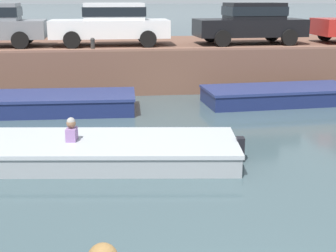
{
  "coord_description": "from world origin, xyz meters",
  "views": [
    {
      "loc": [
        -1.54,
        -3.04,
        3.3
      ],
      "look_at": [
        -0.66,
        4.43,
        1.2
      ],
      "focal_mm": 50.0,
      "sensor_mm": 36.0,
      "label": 1
    }
  ],
  "objects_px": {
    "boat_moored_west_navy": "(28,104)",
    "car_left_inner_white": "(111,22)",
    "boat_moored_central_navy": "(285,95)",
    "mooring_bollard_mid": "(93,44)",
    "motorboat_passing": "(98,151)",
    "car_centre_black": "(251,21)"
  },
  "relations": [
    {
      "from": "car_centre_black",
      "to": "mooring_bollard_mid",
      "type": "height_order",
      "value": "car_centre_black"
    },
    {
      "from": "boat_moored_west_navy",
      "to": "mooring_bollard_mid",
      "type": "height_order",
      "value": "mooring_bollard_mid"
    },
    {
      "from": "motorboat_passing",
      "to": "car_left_inner_white",
      "type": "distance_m",
      "value": 8.78
    },
    {
      "from": "car_centre_black",
      "to": "motorboat_passing",
      "type": "bearing_deg",
      "value": -123.48
    },
    {
      "from": "motorboat_passing",
      "to": "boat_moored_central_navy",
      "type": "bearing_deg",
      "value": 40.01
    },
    {
      "from": "boat_moored_west_navy",
      "to": "mooring_bollard_mid",
      "type": "distance_m",
      "value": 3.26
    },
    {
      "from": "boat_moored_west_navy",
      "to": "boat_moored_central_navy",
      "type": "xyz_separation_m",
      "value": [
        7.93,
        0.36,
        -0.01
      ]
    },
    {
      "from": "motorboat_passing",
      "to": "car_left_inner_white",
      "type": "relative_size",
      "value": 1.47
    },
    {
      "from": "car_left_inner_white",
      "to": "car_centre_black",
      "type": "height_order",
      "value": "same"
    },
    {
      "from": "motorboat_passing",
      "to": "mooring_bollard_mid",
      "type": "relative_size",
      "value": 14.35
    },
    {
      "from": "mooring_bollard_mid",
      "to": "car_left_inner_white",
      "type": "bearing_deg",
      "value": 70.18
    },
    {
      "from": "car_centre_black",
      "to": "mooring_bollard_mid",
      "type": "relative_size",
      "value": 9.43
    },
    {
      "from": "boat_moored_west_navy",
      "to": "mooring_bollard_mid",
      "type": "relative_size",
      "value": 15.25
    },
    {
      "from": "boat_moored_central_navy",
      "to": "car_centre_black",
      "type": "relative_size",
      "value": 1.37
    },
    {
      "from": "boat_moored_central_navy",
      "to": "mooring_bollard_mid",
      "type": "xyz_separation_m",
      "value": [
        -6.08,
        1.88,
        1.5
      ]
    },
    {
      "from": "boat_moored_central_navy",
      "to": "motorboat_passing",
      "type": "height_order",
      "value": "motorboat_passing"
    },
    {
      "from": "boat_moored_west_navy",
      "to": "car_centre_black",
      "type": "distance_m",
      "value": 8.99
    },
    {
      "from": "boat_moored_west_navy",
      "to": "car_left_inner_white",
      "type": "bearing_deg",
      "value": 58.24
    },
    {
      "from": "boat_moored_central_navy",
      "to": "car_left_inner_white",
      "type": "distance_m",
      "value": 6.89
    },
    {
      "from": "boat_moored_central_navy",
      "to": "car_left_inner_white",
      "type": "relative_size",
      "value": 1.32
    },
    {
      "from": "boat_moored_west_navy",
      "to": "car_centre_black",
      "type": "bearing_deg",
      "value": 27.31
    },
    {
      "from": "boat_moored_west_navy",
      "to": "car_left_inner_white",
      "type": "relative_size",
      "value": 1.56
    }
  ]
}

